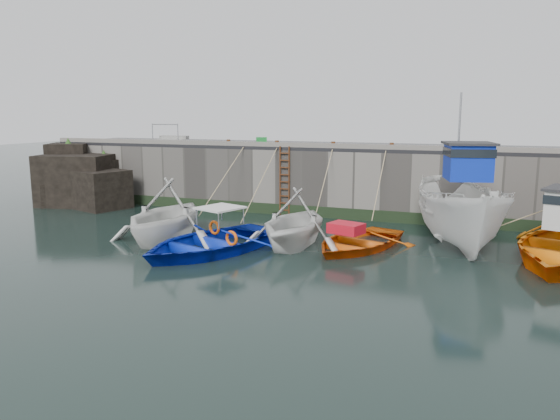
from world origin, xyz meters
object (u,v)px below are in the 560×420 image
at_px(boat_far_white, 461,213).
at_px(bollard_c, 333,145).
at_px(boat_near_blue, 210,251).
at_px(bollard_a, 228,142).
at_px(boat_near_blacktrim, 294,246).
at_px(ladder, 284,181).
at_px(fish_crate, 262,140).
at_px(bollard_d, 392,146).
at_px(bollard_e, 470,148).
at_px(bollard_b, 277,143).
at_px(boat_near_white, 166,241).
at_px(boat_near_navy, 357,247).

xyz_separation_m(boat_far_white, bollard_c, (-5.74, 3.55, 2.13)).
distance_m(boat_near_blue, bollard_a, 8.70).
distance_m(boat_near_blacktrim, bollard_a, 8.52).
relative_size(ladder, fish_crate, 5.97).
distance_m(bollard_a, bollard_d, 7.80).
bearing_deg(bollard_e, bollard_d, 180.00).
height_order(ladder, bollard_e, bollard_e).
height_order(boat_far_white, fish_crate, boat_far_white).
relative_size(boat_near_blacktrim, bollard_a, 16.19).
distance_m(bollard_b, bollard_c, 2.70).
relative_size(ladder, boat_near_white, 0.64).
height_order(boat_near_white, bollard_a, bollard_a).
distance_m(ladder, boat_far_white, 8.58).
height_order(boat_far_white, bollard_e, boat_far_white).
bearing_deg(bollard_a, bollard_d, 0.00).
bearing_deg(boat_near_blacktrim, boat_far_white, 21.57).
distance_m(boat_near_blue, bollard_b, 8.21).
distance_m(boat_near_white, boat_far_white, 10.82).
height_order(bollard_a, bollard_e, same).
xyz_separation_m(boat_near_white, fish_crate, (0.29, 8.57, 3.32)).
height_order(boat_near_white, bollard_e, bollard_e).
bearing_deg(ladder, boat_near_blue, -90.59).
bearing_deg(ladder, boat_far_white, -22.04).
xyz_separation_m(boat_far_white, bollard_e, (0.06, 3.55, 2.13)).
height_order(ladder, boat_far_white, boat_far_white).
height_order(boat_near_blacktrim, fish_crate, fish_crate).
xyz_separation_m(boat_near_navy, bollard_c, (-2.36, 5.18, 3.30)).
height_order(ladder, bollard_c, bollard_c).
bearing_deg(boat_near_white, boat_near_blacktrim, 6.30).
distance_m(bollard_a, bollard_e, 11.00).
height_order(boat_near_white, bollard_d, bollard_d).
bearing_deg(boat_near_blacktrim, bollard_b, 116.75).
xyz_separation_m(boat_near_blue, bollard_d, (4.87, 7.50, 3.30)).
bearing_deg(bollard_a, boat_near_white, -84.26).
height_order(bollard_a, bollard_c, same).
distance_m(boat_near_blue, bollard_c, 8.51).
relative_size(fish_crate, bollard_c, 1.91).
height_order(ladder, boat_near_navy, ladder).
distance_m(ladder, bollard_c, 2.81).
distance_m(bollard_a, bollard_b, 2.50).
relative_size(boat_near_blacktrim, bollard_d, 16.19).
xyz_separation_m(ladder, bollard_b, (-0.50, 0.34, 1.71)).
bearing_deg(fish_crate, bollard_d, -36.74).
height_order(fish_crate, bollard_e, fish_crate).
distance_m(boat_near_white, fish_crate, 9.20).
bearing_deg(boat_near_blue, fish_crate, 121.20).
relative_size(fish_crate, bollard_a, 1.91).
xyz_separation_m(bollard_c, bollard_d, (2.60, 0.00, 0.00)).
relative_size(bollard_a, bollard_b, 1.00).
xyz_separation_m(boat_near_navy, bollard_e, (3.44, 5.18, 3.30)).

